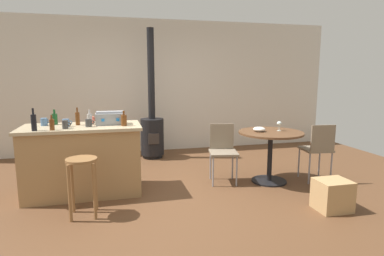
{
  "coord_description": "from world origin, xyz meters",
  "views": [
    {
      "loc": [
        -0.74,
        -4.12,
        1.59
      ],
      "look_at": [
        0.32,
        0.08,
        0.87
      ],
      "focal_mm": 29.95,
      "sensor_mm": 36.0,
      "label": 1
    }
  ],
  "objects": [
    {
      "name": "dining_table",
      "position": [
        1.51,
        0.08,
        0.58
      ],
      "size": [
        0.94,
        0.94,
        0.76
      ],
      "color": "black",
      "rests_on": "ground_plane"
    },
    {
      "name": "wood_stove",
      "position": [
        -0.0,
        1.95,
        0.59
      ],
      "size": [
        0.44,
        0.45,
        2.44
      ],
      "color": "black",
      "rests_on": "ground_plane"
    },
    {
      "name": "bottle_3",
      "position": [
        -1.03,
        0.34,
        1.0
      ],
      "size": [
        0.07,
        0.07,
        0.2
      ],
      "color": "#B7B2AD",
      "rests_on": "kitchen_island"
    },
    {
      "name": "bottle_4",
      "position": [
        -1.45,
        -0.01,
        1.0
      ],
      "size": [
        0.06,
        0.06,
        0.19
      ],
      "color": "#603314",
      "rests_on": "kitchen_island"
    },
    {
      "name": "back_wall",
      "position": [
        0.0,
        2.58,
        1.35
      ],
      "size": [
        8.0,
        0.1,
        2.7
      ],
      "primitive_type": "cube",
      "color": "beige",
      "rests_on": "ground_plane"
    },
    {
      "name": "kitchen_island",
      "position": [
        -1.13,
        0.26,
        0.47
      ],
      "size": [
        1.52,
        0.75,
        0.93
      ],
      "color": "#A37A4C",
      "rests_on": "ground_plane"
    },
    {
      "name": "cup_2",
      "position": [
        -1.3,
        0.05,
        0.98
      ],
      "size": [
        0.11,
        0.07,
        0.1
      ],
      "color": "#383838",
      "rests_on": "kitchen_island"
    },
    {
      "name": "folding_chair_near",
      "position": [
        0.84,
        0.28,
        0.51
      ],
      "size": [
        0.47,
        0.47,
        0.86
      ],
      "color": "#7F705B",
      "rests_on": "ground_plane"
    },
    {
      "name": "bottle_0",
      "position": [
        -1.49,
        0.45,
        1.01
      ],
      "size": [
        0.07,
        0.07,
        0.2
      ],
      "color": "#194C23",
      "rests_on": "kitchen_island"
    },
    {
      "name": "serving_bowl",
      "position": [
        1.35,
        0.13,
        0.8
      ],
      "size": [
        0.18,
        0.18,
        0.07
      ],
      "primitive_type": "ellipsoid",
      "color": "white",
      "rests_on": "dining_table"
    },
    {
      "name": "bottle_5",
      "position": [
        -1.64,
        -0.01,
        1.03
      ],
      "size": [
        0.06,
        0.06,
        0.27
      ],
      "color": "black",
      "rests_on": "kitchen_island"
    },
    {
      "name": "bottle_2",
      "position": [
        -1.18,
        0.33,
        1.02
      ],
      "size": [
        0.06,
        0.06,
        0.23
      ],
      "color": "#603314",
      "rests_on": "kitchen_island"
    },
    {
      "name": "wooden_stool",
      "position": [
        -1.09,
        -0.48,
        0.49
      ],
      "size": [
        0.34,
        0.34,
        0.67
      ],
      "color": "olive",
      "rests_on": "ground_plane"
    },
    {
      "name": "cup_4",
      "position": [
        -1.03,
        0.15,
        0.98
      ],
      "size": [
        0.12,
        0.08,
        0.1
      ],
      "color": "#383838",
      "rests_on": "kitchen_island"
    },
    {
      "name": "cup_1",
      "position": [
        -1.61,
        0.39,
        0.98
      ],
      "size": [
        0.12,
        0.09,
        0.1
      ],
      "color": "#4C7099",
      "rests_on": "kitchen_island"
    },
    {
      "name": "wine_glass",
      "position": [
        1.67,
        0.12,
        0.87
      ],
      "size": [
        0.07,
        0.07,
        0.14
      ],
      "color": "silver",
      "rests_on": "dining_table"
    },
    {
      "name": "folding_chair_far",
      "position": [
        2.21,
        -0.08,
        0.52
      ],
      "size": [
        0.45,
        0.45,
        0.88
      ],
      "color": "#7F705B",
      "rests_on": "ground_plane"
    },
    {
      "name": "cup_0",
      "position": [
        -1.02,
        0.47,
        0.97
      ],
      "size": [
        0.12,
        0.08,
        0.09
      ],
      "color": "#DB6651",
      "rests_on": "kitchen_island"
    },
    {
      "name": "toolbox",
      "position": [
        -0.76,
        0.3,
        1.01
      ],
      "size": [
        0.38,
        0.24,
        0.18
      ],
      "color": "gray",
      "rests_on": "kitchen_island"
    },
    {
      "name": "cup_3",
      "position": [
        -1.31,
        0.21,
        0.98
      ],
      "size": [
        0.12,
        0.08,
        0.1
      ],
      "color": "#4C7099",
      "rests_on": "kitchen_island"
    },
    {
      "name": "ground_plane",
      "position": [
        0.0,
        0.0,
        0.0
      ],
      "size": [
        8.8,
        8.8,
        0.0
      ],
      "primitive_type": "plane",
      "color": "brown"
    },
    {
      "name": "bottle_1",
      "position": [
        -0.59,
        0.12,
        1.0
      ],
      "size": [
        0.07,
        0.07,
        0.2
      ],
      "color": "#603314",
      "rests_on": "kitchen_island"
    },
    {
      "name": "cardboard_box",
      "position": [
        1.75,
        -1.03,
        0.18
      ],
      "size": [
        0.39,
        0.34,
        0.37
      ],
      "primitive_type": "cube",
      "rotation": [
        0.0,
        0.0,
        -0.01
      ],
      "color": "tan",
      "rests_on": "ground_plane"
    }
  ]
}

